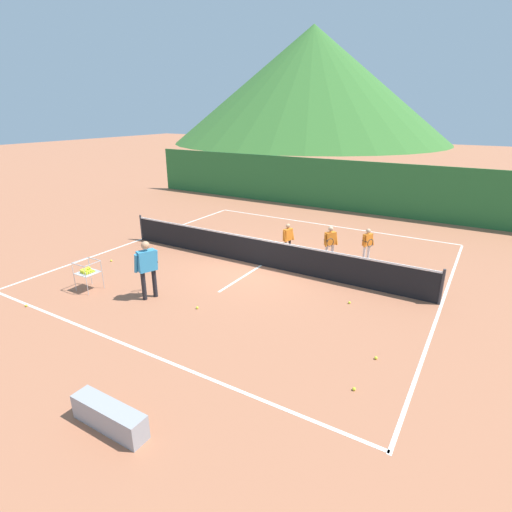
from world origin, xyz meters
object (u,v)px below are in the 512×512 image
Objects in this scene: student_0 at (288,237)px; tennis_ball_2 at (354,389)px; student_2 at (368,242)px; tennis_ball_1 at (111,261)px; tennis_ball_0 at (26,306)px; tennis_ball_5 at (349,303)px; courtside_bench at (109,416)px; tennis_ball_4 at (376,358)px; tennis_ball_3 at (197,308)px; ball_cart at (87,271)px; tennis_net at (261,252)px; student_1 at (330,241)px; instructor at (147,264)px.

student_0 is 18.17× the size of tennis_ball_2.
student_2 is 9.12m from tennis_ball_1.
tennis_ball_5 is (7.57, 4.75, 0.00)m from tennis_ball_0.
tennis_ball_0 is 0.05× the size of courtside_bench.
tennis_ball_0 is 9.26m from tennis_ball_4.
tennis_ball_2 is 1.00× the size of tennis_ball_3.
tennis_ball_0 is (-0.54, -1.64, -0.56)m from ball_cart.
tennis_net is 5.38m from tennis_ball_1.
tennis_ball_5 is (1.69, -2.78, -0.75)m from student_1.
student_2 reaches higher than tennis_ball_5.
student_1 is at bearing 121.27° from tennis_ball_5.
tennis_ball_1 is 1.00× the size of tennis_ball_3.
ball_cart is 1.82m from tennis_ball_0.
student_0 reaches higher than tennis_ball_3.
student_2 is (4.46, 6.12, -0.30)m from instructor.
tennis_ball_0 is 1.00× the size of tennis_ball_2.
tennis_net reaches higher than courtside_bench.
tennis_ball_0 is at bearing -150.64° from tennis_ball_3.
tennis_ball_4 is at bearing 5.71° from ball_cart.
student_0 is 5.06m from tennis_ball_3.
student_0 is (1.81, 5.16, -0.29)m from instructor.
tennis_ball_3 is at bearing -14.32° from tennis_ball_1.
instructor is at bearing -122.06° from student_1.
instructor is 3.74m from tennis_ball_1.
student_2 is 17.67× the size of tennis_ball_4.
instructor reaches higher than tennis_ball_5.
tennis_ball_2 is at bearing -13.63° from tennis_ball_1.
tennis_ball_3 is at bearing -108.76° from student_1.
tennis_ball_0 is at bearing -139.44° from instructor.
ball_cart is 13.22× the size of tennis_ball_0.
tennis_ball_4 is 0.05× the size of courtside_bench.
student_0 reaches higher than tennis_ball_2.
tennis_ball_1 is 5.07m from tennis_ball_3.
ball_cart is at bearing -169.26° from tennis_ball_3.
tennis_ball_3 is (-0.22, -5.01, -0.71)m from student_0.
student_2 is 0.80× the size of courtside_bench.
tennis_ball_5 is (3.46, 2.43, 0.00)m from tennis_ball_3.
student_1 is 9.58m from tennis_ball_0.
student_1 is at bearing 115.14° from tennis_ball_2.
student_1 is at bearing 47.77° from ball_cart.
tennis_net is 169.72× the size of tennis_ball_3.
tennis_net reaches higher than tennis_ball_0.
tennis_ball_3 is (4.91, -1.25, 0.00)m from tennis_ball_1.
instructor is 6.48m from tennis_ball_4.
tennis_ball_4 is (4.81, 0.16, 0.00)m from tennis_ball_3.
student_1 is 3.34m from tennis_ball_5.
student_0 is 0.94× the size of student_1.
student_0 is at bearing 36.22° from tennis_ball_1.
tennis_ball_2 is at bearing -44.47° from tennis_net.
tennis_ball_2 and tennis_ball_4 have the same top height.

